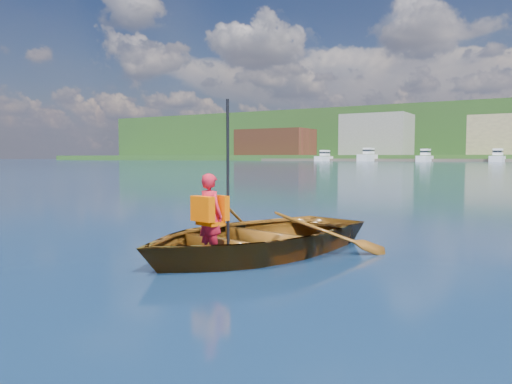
# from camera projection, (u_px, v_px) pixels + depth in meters

# --- Properties ---
(ground) EXTENTS (600.00, 600.00, 0.00)m
(ground) POSITION_uv_depth(u_px,v_px,m) (339.00, 262.00, 6.23)
(ground) COLOR #0F2A45
(ground) RESTS_ON ground
(rowboat) EXTENTS (3.46, 4.24, 0.77)m
(rowboat) POSITION_uv_depth(u_px,v_px,m) (254.00, 237.00, 6.76)
(rowboat) COLOR brown
(rowboat) RESTS_ON ground
(child_paddler) EXTENTS (0.42, 0.40, 1.90)m
(child_paddler) POSITION_uv_depth(u_px,v_px,m) (211.00, 214.00, 5.98)
(child_paddler) COLOR red
(child_paddler) RESTS_ON ground
(hillside_trees) EXTENTS (284.06, 83.58, 26.34)m
(hillside_trees) POSITION_uv_depth(u_px,v_px,m) (460.00, 121.00, 226.45)
(hillside_trees) COLOR #382314
(hillside_trees) RESTS_ON ground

